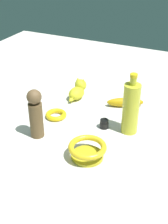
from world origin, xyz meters
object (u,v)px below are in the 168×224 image
at_px(cat_figurine, 78,90).
at_px(person_figure_adult, 36,113).
at_px(bottle_tall, 131,108).
at_px(bowl, 87,149).
at_px(bangle, 56,115).
at_px(banana, 125,102).
at_px(nail_polish_jar, 104,124).

distance_m(cat_figurine, person_figure_adult, 0.35).
xyz_separation_m(cat_figurine, bottle_tall, (0.16, 0.31, 0.07)).
distance_m(bowl, cat_figurine, 0.44).
distance_m(bowl, bottle_tall, 0.24).
height_order(cat_figurine, person_figure_adult, person_figure_adult).
height_order(bangle, bottle_tall, bottle_tall).
bearing_deg(person_figure_adult, bangle, -178.65).
bearing_deg(bowl, banana, 179.47).
distance_m(bangle, bottle_tall, 0.33).
bearing_deg(banana, cat_figurine, 158.32).
bearing_deg(bangle, cat_figurine, 177.97).
bearing_deg(bowl, bottle_tall, 159.43).
xyz_separation_m(bangle, person_figure_adult, (0.15, 0.00, 0.09)).
height_order(banana, nail_polish_jar, banana).
bearing_deg(cat_figurine, banana, 93.86).
xyz_separation_m(bowl, banana, (-0.40, 0.00, -0.01)).
bearing_deg(nail_polish_jar, cat_figurine, -131.90).
distance_m(bangle, nail_polish_jar, 0.22).
bearing_deg(bangle, banana, 131.88).
height_order(banana, bangle, banana).
relative_size(bangle, nail_polish_jar, 2.44).
bearing_deg(person_figure_adult, bottle_tall, 120.14).
bearing_deg(nail_polish_jar, bangle, -87.57).
relative_size(banana, cat_figurine, 1.25).
distance_m(banana, bottle_tall, 0.21).
distance_m(banana, nail_polish_jar, 0.20).
xyz_separation_m(nail_polish_jar, bottle_tall, (-0.02, 0.10, 0.09)).
xyz_separation_m(cat_figurine, nail_polish_jar, (0.19, 0.21, -0.02)).
bearing_deg(banana, bottle_tall, -92.29).
distance_m(nail_polish_jar, person_figure_adult, 0.28).
height_order(cat_figurine, bottle_tall, bottle_tall).
xyz_separation_m(bangle, cat_figurine, (-0.20, 0.01, 0.03)).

